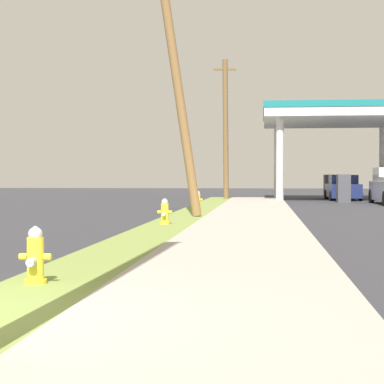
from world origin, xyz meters
name	(u,v)px	position (x,y,z in m)	size (l,w,h in m)	color
sidewalk_slab	(216,332)	(3.00, 0.00, 0.06)	(3.20, 80.00, 0.12)	#A8A093
fire_hydrant_nearest	(35,259)	(0.51, 2.35, 0.45)	(0.42, 0.38, 0.74)	yellow
fire_hydrant_second	(165,213)	(0.60, 13.76, 0.45)	(0.42, 0.38, 0.74)	yellow
fire_hydrant_third	(198,200)	(0.56, 24.51, 0.45)	(0.42, 0.37, 0.74)	yellow
utility_pole_midground	(175,69)	(0.41, 17.76, 5.20)	(2.34, 0.34, 9.98)	olive
utility_pole_background	(226,128)	(1.12, 36.93, 4.45)	(1.41, 0.35, 8.50)	brown
car_navy_by_near_pump	(343,189)	(8.38, 38.67, 0.72)	(1.98, 4.52, 1.57)	navy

